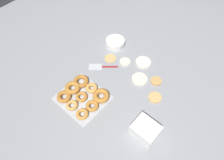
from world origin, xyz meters
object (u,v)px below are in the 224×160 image
(pancake_2, at_px, (143,62))
(container_stack, at_px, (145,130))
(pancake_3, at_px, (110,58))
(pancake_4, at_px, (140,79))
(pancake_5, at_px, (125,62))
(spatula, at_px, (99,67))
(pancake_0, at_px, (156,81))
(donut_tray, at_px, (83,95))
(pancake_1, at_px, (155,97))
(batter_bowl, at_px, (115,42))

(pancake_2, relative_size, container_stack, 0.76)
(pancake_3, distance_m, pancake_4, 0.30)
(pancake_3, bearing_deg, pancake_5, 23.05)
(pancake_2, relative_size, spatula, 0.62)
(pancake_0, bearing_deg, donut_tray, -125.52)
(container_stack, bearing_deg, pancake_0, 113.90)
(pancake_1, height_order, pancake_5, same)
(donut_tray, bearing_deg, pancake_1, 39.93)
(pancake_4, xyz_separation_m, donut_tray, (-0.21, -0.37, 0.01))
(pancake_0, relative_size, pancake_1, 0.89)
(container_stack, bearing_deg, donut_tray, -171.60)
(pancake_3, height_order, donut_tray, donut_tray)
(batter_bowl, bearing_deg, pancake_2, -1.64)
(batter_bowl, bearing_deg, pancake_4, -22.86)
(pancake_3, bearing_deg, batter_bowl, 116.98)
(pancake_2, bearing_deg, pancake_4, -63.06)
(pancake_5, distance_m, container_stack, 0.58)
(donut_tray, height_order, batter_bowl, batter_bowl)
(pancake_2, distance_m, container_stack, 0.57)
(pancake_1, bearing_deg, pancake_0, 121.73)
(donut_tray, height_order, container_stack, container_stack)
(pancake_1, relative_size, spatula, 0.48)
(batter_bowl, bearing_deg, pancake_5, -27.73)
(pancake_4, bearing_deg, pancake_5, 162.36)
(pancake_1, distance_m, pancake_2, 0.32)
(spatula, bearing_deg, pancake_2, -173.71)
(pancake_1, distance_m, container_stack, 0.27)
(pancake_2, bearing_deg, pancake_0, -24.91)
(pancake_0, relative_size, donut_tray, 0.25)
(pancake_2, xyz_separation_m, pancake_5, (-0.11, -0.09, -0.00))
(pancake_0, height_order, donut_tray, donut_tray)
(pancake_3, relative_size, pancake_5, 1.09)
(pancake_5, xyz_separation_m, spatula, (-0.12, -0.17, -0.00))
(batter_bowl, bearing_deg, pancake_0, -10.81)
(pancake_0, distance_m, container_stack, 0.40)
(spatula, bearing_deg, pancake_3, -136.98)
(pancake_5, bearing_deg, container_stack, -38.70)
(donut_tray, bearing_deg, pancake_5, 86.59)
(pancake_4, relative_size, spatula, 0.60)
(pancake_5, xyz_separation_m, container_stack, (0.45, -0.36, 0.04))
(pancake_4, distance_m, donut_tray, 0.43)
(donut_tray, bearing_deg, batter_bowl, 106.84)
(pancake_3, xyz_separation_m, pancake_4, (0.30, -0.01, 0.00))
(pancake_2, relative_size, donut_tray, 0.37)
(pancake_4, xyz_separation_m, spatula, (-0.31, -0.11, -0.00))
(pancake_3, bearing_deg, donut_tray, -77.34)
(pancake_0, xyz_separation_m, container_stack, (0.16, -0.37, 0.04))
(pancake_1, relative_size, pancake_4, 0.80)
(pancake_2, xyz_separation_m, container_stack, (0.34, -0.45, 0.03))
(pancake_0, bearing_deg, spatula, -156.44)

